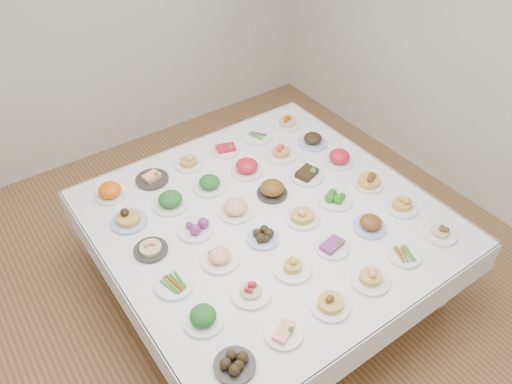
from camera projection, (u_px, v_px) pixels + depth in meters
room_envelope at (232, 94)px, 2.90m from camera, size 5.02×5.02×2.81m
display_table at (268, 222)px, 3.73m from camera, size 2.35×2.35×0.75m
dish_0 at (235, 363)px, 2.74m from camera, size 0.23×0.23×0.10m
dish_1 at (284, 331)px, 2.90m from camera, size 0.22×0.22×0.09m
dish_2 at (331, 301)px, 3.03m from camera, size 0.24×0.24×0.13m
dish_3 at (371, 275)px, 3.18m from camera, size 0.25×0.25×0.15m
dish_4 at (404, 255)px, 3.37m from camera, size 0.22×0.22×0.05m
dish_5 at (440, 230)px, 3.51m from camera, size 0.24×0.24×0.11m
dish_6 at (203, 316)px, 2.95m from camera, size 0.24×0.24×0.14m
dish_7 at (251, 289)px, 3.11m from camera, size 0.25×0.25×0.12m
dish_8 at (293, 265)px, 3.26m from camera, size 0.25×0.25×0.13m
dish_9 at (332, 244)px, 3.41m from camera, size 0.23×0.23×0.11m
dish_10 at (370, 223)px, 3.55m from camera, size 0.24×0.24×0.12m
dish_11 at (403, 202)px, 3.70m from camera, size 0.24×0.24×0.14m
dish_12 at (174, 283)px, 3.18m from camera, size 0.25×0.25×0.06m
dish_13 at (220, 254)px, 3.31m from camera, size 0.25×0.25×0.14m
dish_14 at (263, 235)px, 3.47m from camera, size 0.22×0.22×0.10m
dish_15 at (303, 213)px, 3.61m from camera, size 0.25×0.24×0.15m
dish_16 at (336, 196)px, 3.77m from camera, size 0.26×0.26×0.12m
dish_17 at (369, 178)px, 3.91m from camera, size 0.25×0.24×0.14m
dish_18 at (150, 246)px, 3.39m from camera, size 0.23×0.23×0.11m
dish_19 at (195, 226)px, 3.53m from camera, size 0.25×0.25×0.12m
dish_20 at (235, 206)px, 3.66m from camera, size 0.27×0.27×0.15m
dish_21 at (272, 187)px, 3.82m from camera, size 0.24×0.24×0.15m
dish_22 at (307, 172)px, 3.99m from camera, size 0.26×0.26×0.12m
dish_23 at (339, 157)px, 4.13m from camera, size 0.22×0.22×0.14m
dish_24 at (128, 215)px, 3.58m from camera, size 0.26×0.26×0.17m
dish_25 at (170, 198)px, 3.72m from camera, size 0.28×0.28×0.16m
dish_26 at (209, 182)px, 3.88m from camera, size 0.25×0.25×0.14m
dish_27 at (247, 165)px, 4.03m from camera, size 0.26×0.26×0.16m
dish_28 at (281, 151)px, 4.21m from camera, size 0.26×0.26×0.13m
dish_29 at (313, 138)px, 4.34m from camera, size 0.26×0.26×0.14m
dish_30 at (110, 190)px, 3.80m from camera, size 0.26×0.26×0.14m
dish_31 at (152, 176)px, 3.97m from camera, size 0.26×0.26×0.11m
dish_32 at (189, 160)px, 4.11m from camera, size 0.23×0.23×0.13m
dish_33 at (226, 148)px, 4.27m from camera, size 0.24×0.24×0.10m
dish_34 at (257, 136)px, 4.44m from camera, size 0.26×0.26×0.05m
dish_35 at (288, 120)px, 4.56m from camera, size 0.25×0.25×0.13m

